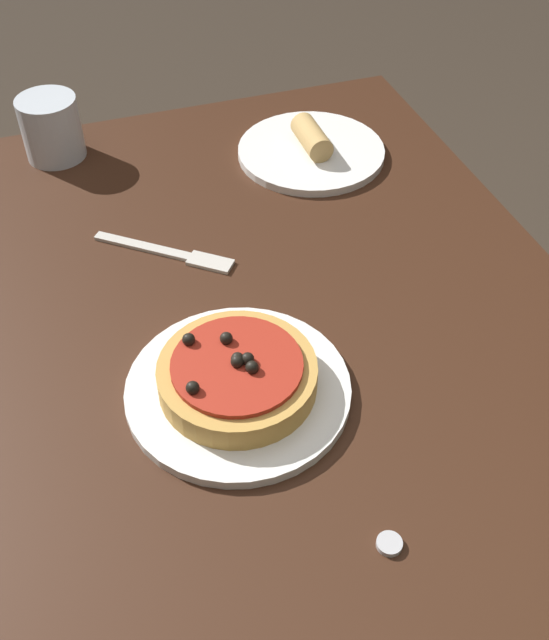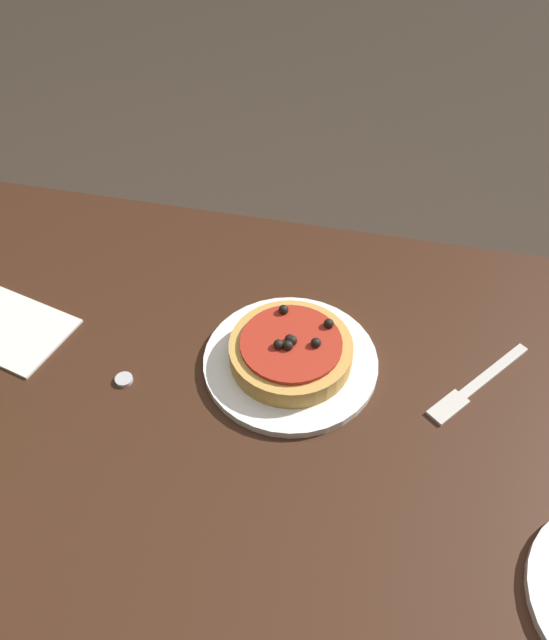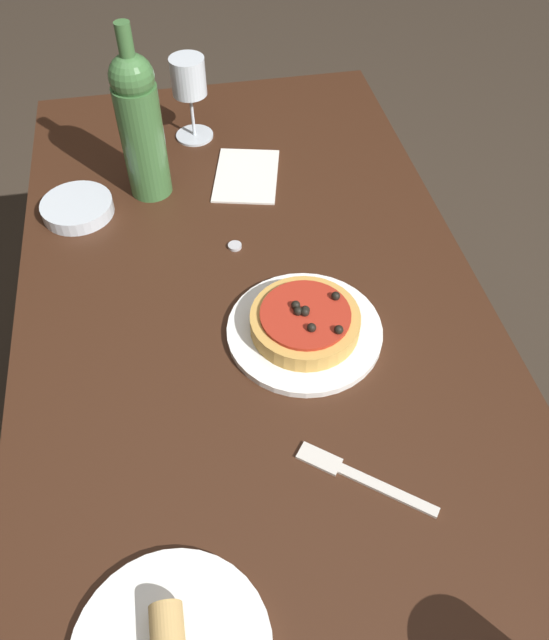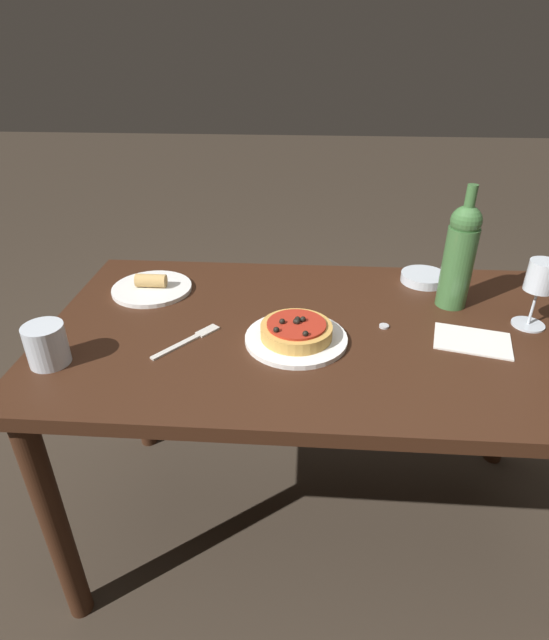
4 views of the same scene
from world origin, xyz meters
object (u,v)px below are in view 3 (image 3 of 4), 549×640
(fork, at_px, (357,476))
(pizza, at_px, (305,321))
(side_bowl, at_px, (77,208))
(wine_bottle, at_px, (140,124))
(bottle_cap, at_px, (235,246))
(dining_table, at_px, (254,337))
(dinner_plate, at_px, (304,331))
(wine_glass, at_px, (189,82))

(fork, bearing_deg, pizza, -48.42)
(side_bowl, bearing_deg, pizza, -135.87)
(wine_bottle, distance_m, bottle_cap, 0.27)
(dining_table, distance_m, dinner_plate, 0.15)
(dinner_plate, relative_size, bottle_cap, 10.09)
(bottle_cap, bearing_deg, wine_glass, 5.42)
(pizza, height_order, bottle_cap, pizza)
(pizza, distance_m, wine_bottle, 0.47)
(dining_table, relative_size, bottle_cap, 58.41)
(pizza, xyz_separation_m, fork, (-0.25, -0.01, -0.03))
(side_bowl, distance_m, bottle_cap, 0.31)
(dining_table, distance_m, wine_bottle, 0.43)
(bottle_cap, bearing_deg, side_bowl, 61.77)
(pizza, height_order, fork, pizza)
(wine_glass, bearing_deg, side_bowl, 131.67)
(pizza, distance_m, wine_glass, 0.59)
(pizza, bearing_deg, wine_glass, 11.08)
(dining_table, xyz_separation_m, side_bowl, (0.28, 0.28, 0.11))
(wine_glass, xyz_separation_m, wine_bottle, (-0.17, 0.10, 0.02))
(pizza, bearing_deg, wine_bottle, 27.60)
(dining_table, xyz_separation_m, bottle_cap, (0.13, 0.01, 0.10))
(wine_bottle, distance_m, fork, 0.71)
(dining_table, distance_m, wine_glass, 0.54)
(wine_glass, bearing_deg, fork, -171.24)
(wine_glass, relative_size, side_bowl, 1.31)
(wine_glass, height_order, side_bowl, wine_glass)
(wine_bottle, xyz_separation_m, side_bowl, (-0.04, 0.14, -0.13))
(fork, height_order, bottle_cap, bottle_cap)
(wine_glass, height_order, fork, wine_glass)
(dining_table, distance_m, bottle_cap, 0.16)
(wine_glass, xyz_separation_m, side_bowl, (-0.21, 0.24, -0.11))
(pizza, relative_size, side_bowl, 1.28)
(pizza, height_order, side_bowl, pizza)
(pizza, bearing_deg, side_bowl, 44.13)
(dining_table, height_order, wine_glass, wine_glass)
(wine_bottle, height_order, bottle_cap, wine_bottle)
(side_bowl, distance_m, fork, 0.71)
(dinner_plate, height_order, fork, dinner_plate)
(wine_glass, distance_m, side_bowl, 0.34)
(wine_glass, height_order, wine_bottle, wine_bottle)
(pizza, distance_m, bottle_cap, 0.23)
(dining_table, xyz_separation_m, fork, (-0.33, -0.08, 0.10))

